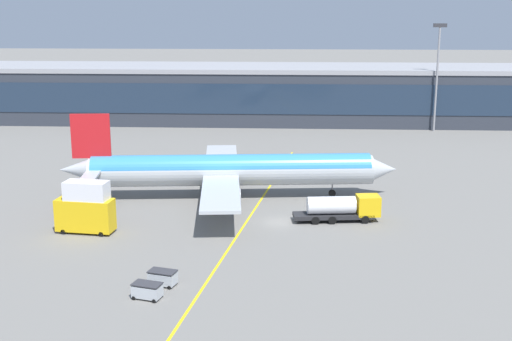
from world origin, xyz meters
TOP-DOWN VIEW (x-y plane):
  - ground_plane at (0.00, 0.00)m, footprint 700.00×700.00m
  - apron_lead_in_line at (-3.95, 2.00)m, footprint 11.16×79.30m
  - terminal_building at (7.26, 77.22)m, footprint 218.12×22.13m
  - main_airliner at (-7.28, 10.63)m, footprint 47.22×37.57m
  - fuel_tanker at (7.78, 0.88)m, footprint 11.01×3.69m
  - catering_lift at (-23.01, -5.17)m, footprint 7.06×3.32m
  - belt_loader at (-26.85, 2.90)m, footprint 2.32×6.97m
  - baggage_cart_0 at (-11.87, -23.30)m, footprint 2.96×2.21m
  - baggage_cart_1 at (-11.02, -20.22)m, footprint 2.96×2.21m
  - apron_light_mast_0 at (32.08, 65.26)m, footprint 2.80×0.50m

SIDE VIEW (x-z plane):
  - ground_plane at x=0.00m, z-range 0.00..0.00m
  - apron_lead_in_line at x=-3.95m, z-range 0.00..0.01m
  - baggage_cart_0 at x=-11.87m, z-range 0.04..1.52m
  - baggage_cart_1 at x=-11.02m, z-range 0.04..1.52m
  - belt_loader at x=-26.85m, z-range -0.75..2.73m
  - fuel_tanker at x=7.78m, z-range 0.12..3.37m
  - catering_lift at x=-23.01m, z-range -0.08..6.22m
  - main_airliner at x=-7.28m, z-range -2.00..10.11m
  - terminal_building at x=7.26m, z-range 0.02..12.87m
  - apron_light_mast_0 at x=32.08m, z-range 1.97..24.80m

